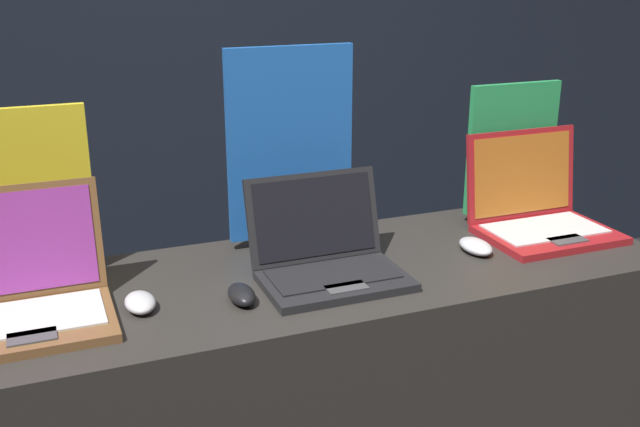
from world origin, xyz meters
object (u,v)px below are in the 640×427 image
object	(u,v)px
laptop_back	(538,210)
mouse_back	(476,246)
promo_stand_front	(18,200)
laptop_front	(28,291)
laptop_middle	(327,255)
mouse_middle	(242,294)
promo_stand_middle	(291,152)
mouse_front	(140,302)
promo_stand_back	(511,155)

from	to	relation	value
laptop_back	mouse_back	distance (m)	0.26
promo_stand_front	mouse_back	world-z (taller)	promo_stand_front
promo_stand_front	laptop_back	xyz separation A→B (m)	(1.35, -0.18, -0.13)
laptop_front	promo_stand_front	xyz separation A→B (m)	(0.00, 0.23, 0.14)
laptop_middle	mouse_middle	bearing A→B (deg)	-164.56
mouse_middle	promo_stand_middle	distance (m)	0.46
promo_stand_middle	mouse_back	distance (m)	0.55
mouse_front	laptop_front	bearing A→B (deg)	168.82
laptop_front	laptop_middle	distance (m)	0.68
mouse_middle	promo_stand_back	size ratio (longest dim) A/B	0.27
laptop_front	laptop_back	distance (m)	1.35
laptop_front	promo_stand_back	bearing A→B (deg)	8.12
promo_stand_middle	mouse_back	world-z (taller)	promo_stand_middle
promo_stand_middle	promo_stand_back	world-z (taller)	promo_stand_middle
mouse_back	promo_stand_back	distance (m)	0.37
laptop_front	promo_stand_front	size ratio (longest dim) A/B	0.81
laptop_front	promo_stand_middle	xyz separation A→B (m)	(0.68, 0.23, 0.19)
laptop_front	mouse_middle	distance (m)	0.46
laptop_front	laptop_back	world-z (taller)	laptop_back
laptop_middle	promo_stand_middle	world-z (taller)	promo_stand_middle
mouse_front	mouse_back	xyz separation A→B (m)	(0.88, 0.02, 0.00)
laptop_back	mouse_front	bearing A→B (deg)	-175.28
mouse_front	promo_stand_front	bearing A→B (deg)	129.18
laptop_back	promo_stand_back	size ratio (longest dim) A/B	0.89
mouse_back	promo_stand_back	bearing A→B (deg)	41.38
promo_stand_front	promo_stand_middle	distance (m)	0.68
mouse_middle	laptop_back	xyz separation A→B (m)	(0.91, 0.14, 0.04)
laptop_front	promo_stand_front	distance (m)	0.27
promo_stand_middle	promo_stand_back	xyz separation A→B (m)	(0.67, -0.03, -0.06)
mouse_front	laptop_middle	xyz separation A→B (m)	(0.45, 0.02, 0.04)
laptop_front	promo_stand_back	size ratio (longest dim) A/B	0.84
promo_stand_middle	laptop_back	xyz separation A→B (m)	(0.67, -0.18, -0.19)
mouse_front	promo_stand_back	size ratio (longest dim) A/B	0.27
laptop_front	mouse_middle	size ratio (longest dim) A/B	3.17
laptop_front	promo_stand_middle	world-z (taller)	promo_stand_middle
laptop_back	promo_stand_back	world-z (taller)	promo_stand_back
laptop_front	laptop_middle	xyz separation A→B (m)	(0.68, -0.03, -0.01)
mouse_back	promo_stand_front	bearing A→B (deg)	166.80
mouse_front	mouse_middle	distance (m)	0.22
laptop_front	laptop_middle	bearing A→B (deg)	-2.28
laptop_back	mouse_back	bearing A→B (deg)	-163.40
promo_stand_middle	laptop_back	size ratio (longest dim) A/B	1.48
mouse_front	promo_stand_middle	xyz separation A→B (m)	(0.45, 0.27, 0.24)
promo_stand_front	laptop_back	distance (m)	1.37
laptop_middle	mouse_back	xyz separation A→B (m)	(0.43, 0.00, -0.04)
mouse_front	promo_stand_front	xyz separation A→B (m)	(-0.23, 0.28, 0.18)
mouse_front	promo_stand_front	world-z (taller)	promo_stand_front
laptop_back	promo_stand_middle	bearing A→B (deg)	165.07
laptop_front	promo_stand_middle	bearing A→B (deg)	18.58
promo_stand_middle	promo_stand_front	bearing A→B (deg)	179.56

